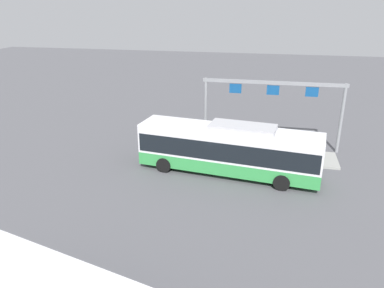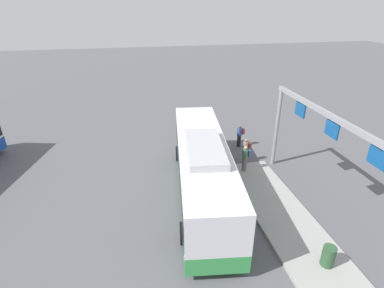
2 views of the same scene
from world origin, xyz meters
name	(u,v)px [view 1 (image 1 of 2)]	position (x,y,z in m)	size (l,w,h in m)	color
ground_plane	(227,173)	(0.00, 0.00, 0.00)	(120.00, 120.00, 0.00)	#56565B
platform_curb	(266,155)	(-2.40, -3.47, 0.08)	(10.00, 2.80, 0.16)	#9E9E99
bus_main	(228,148)	(-0.01, 0.00, 1.81)	(11.91, 4.00, 3.46)	green
person_boarding	(166,134)	(5.38, -4.09, 0.89)	(0.36, 0.53, 1.67)	black
person_waiting_near	(210,140)	(1.74, -3.14, 1.05)	(0.36, 0.54, 1.67)	slate
person_waiting_mid	(194,138)	(3.03, -3.67, 0.89)	(0.37, 0.55, 1.67)	maroon
platform_sign_gantry	(272,99)	(-2.56, -5.38, 3.81)	(10.45, 0.24, 5.20)	gray
trash_bin	(317,151)	(-6.01, -3.73, 0.61)	(0.52, 0.52, 0.90)	#2D5133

